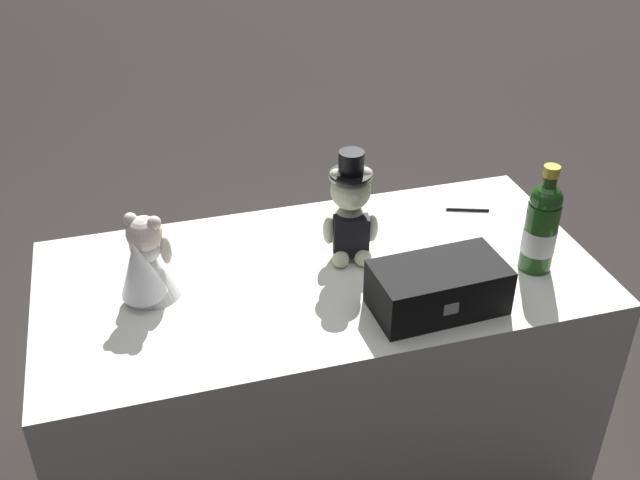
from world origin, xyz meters
TOP-DOWN VIEW (x-y plane):
  - ground_plane at (0.00, 0.00)m, footprint 12.00×12.00m
  - reception_table at (0.00, 0.00)m, footprint 1.44×0.70m
  - teddy_bear_groom at (0.10, 0.05)m, footprint 0.14×0.14m
  - teddy_bear_bride at (-0.43, 0.02)m, footprint 0.18×0.20m
  - champagne_bottle at (0.55, -0.13)m, footprint 0.09×0.09m
  - signing_pen at (0.50, 0.18)m, footprint 0.13×0.05m
  - gift_case_black at (0.23, -0.22)m, footprint 0.32×0.19m

SIDE VIEW (x-z plane):
  - ground_plane at x=0.00m, z-range 0.00..0.00m
  - reception_table at x=0.00m, z-range 0.00..0.73m
  - signing_pen at x=0.50m, z-range 0.73..0.74m
  - gift_case_black at x=0.23m, z-range 0.73..0.85m
  - teddy_bear_bride at x=-0.43m, z-range 0.71..0.94m
  - champagne_bottle at x=0.55m, z-range 0.71..1.00m
  - teddy_bear_groom at x=0.10m, z-range 0.71..1.01m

